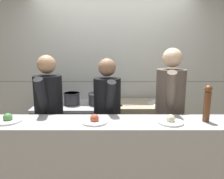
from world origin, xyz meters
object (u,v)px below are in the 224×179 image
object	(u,v)px
stock_pot	(51,96)
braising_pot	(100,98)
plated_dish_appetiser	(95,121)
plated_dish_dessert	(171,121)
plated_dish_main	(9,120)
sauce_pot	(72,98)
oven_range	(76,131)
mixing_bowl_steel	(158,101)
chef_head_cook	(50,116)
chef_line	(170,111)
chefs_knife	(124,105)
chef_sous	(108,117)
pepper_mill	(208,103)

from	to	relation	value
stock_pot	braising_pot	distance (m)	0.75
plated_dish_appetiser	plated_dish_dessert	world-z (taller)	same
stock_pot	plated_dish_main	size ratio (longest dim) A/B	1.18
braising_pot	plated_dish_dessert	world-z (taller)	plated_dish_dessert
plated_dish_appetiser	sauce_pot	bearing A→B (deg)	110.54
oven_range	mixing_bowl_steel	distance (m)	1.33
chef_head_cook	chef_line	size ratio (longest dim) A/B	0.95
chefs_knife	stock_pot	bearing A→B (deg)	170.06
oven_range	chef_sous	world-z (taller)	chef_sous
plated_dish_main	plated_dish_appetiser	bearing A→B (deg)	-1.74
chef_sous	oven_range	bearing A→B (deg)	117.19
chefs_knife	oven_range	bearing A→B (deg)	167.65
mixing_bowl_steel	chef_line	world-z (taller)	chef_line
oven_range	pepper_mill	bearing A→B (deg)	-37.65
chef_line	chefs_knife	bearing A→B (deg)	151.96
braising_pot	plated_dish_main	bearing A→B (deg)	-125.96
sauce_pot	chefs_knife	world-z (taller)	sauce_pot
oven_range	chef_line	size ratio (longest dim) A/B	0.68
chefs_knife	pepper_mill	distance (m)	1.27
chef_line	mixing_bowl_steel	bearing A→B (deg)	106.03
plated_dish_main	plated_dish_appetiser	size ratio (longest dim) A/B	1.02
chef_line	pepper_mill	bearing A→B (deg)	-51.90
stock_pot	oven_range	bearing A→B (deg)	-5.14
pepper_mill	sauce_pot	bearing A→B (deg)	144.05
stock_pot	pepper_mill	xyz separation A→B (m)	(1.86, -1.18, 0.19)
plated_dish_main	chef_head_cook	bearing A→B (deg)	60.96
oven_range	chefs_knife	bearing A→B (deg)	-12.35
stock_pot	mixing_bowl_steel	size ratio (longest dim) A/B	1.04
plated_dish_appetiser	chef_sous	distance (m)	0.55
plated_dish_main	chef_sous	world-z (taller)	chef_sous
braising_pot	plated_dish_dessert	bearing A→B (deg)	-57.17
braising_pot	pepper_mill	xyz separation A→B (m)	(1.11, -1.12, 0.23)
plated_dish_appetiser	chef_head_cook	size ratio (longest dim) A/B	0.15
stock_pot	plated_dish_main	xyz separation A→B (m)	(-0.08, -1.19, 0.03)
oven_range	plated_dish_dessert	world-z (taller)	plated_dish_dessert
chef_sous	mixing_bowl_steel	bearing A→B (deg)	30.88
stock_pot	plated_dish_dessert	xyz separation A→B (m)	(1.50, -1.22, 0.03)
sauce_pot	braising_pot	distance (m)	0.40
stock_pot	mixing_bowl_steel	distance (m)	1.62
chefs_knife	braising_pot	bearing A→B (deg)	158.76
plated_dish_dessert	chef_line	size ratio (longest dim) A/B	0.15
mixing_bowl_steel	plated_dish_appetiser	distance (m)	1.44
oven_range	plated_dish_appetiser	xyz separation A→B (m)	(0.39, -1.18, 0.58)
chef_sous	chef_head_cook	bearing A→B (deg)	171.32
oven_range	plated_dish_appetiser	size ratio (longest dim) A/B	4.62
braising_pot	plated_dish_dessert	distance (m)	1.39
plated_dish_main	chef_head_cook	world-z (taller)	chef_head_cook
sauce_pot	chef_sous	size ratio (longest dim) A/B	0.15
plated_dish_dessert	chef_head_cook	bearing A→B (deg)	158.75
chef_sous	stock_pot	bearing A→B (deg)	131.49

